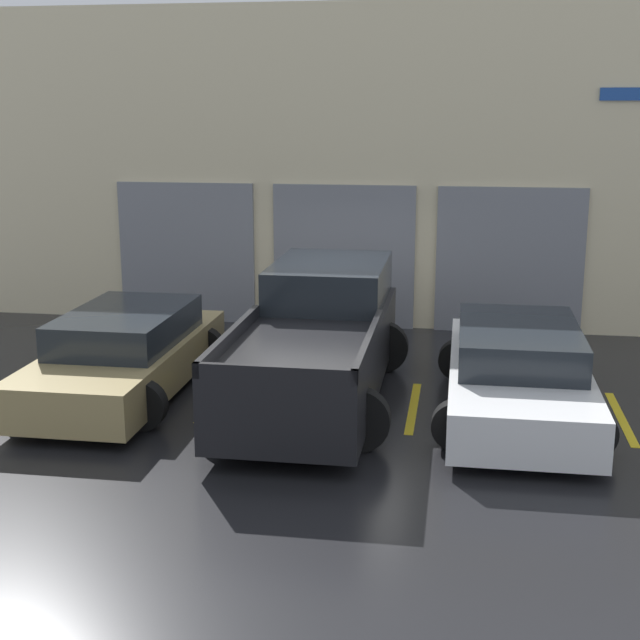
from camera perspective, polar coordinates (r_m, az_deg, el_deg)
name	(u,v)px	position (r m, az deg, el deg)	size (l,w,h in m)	color
ground_plane	(331,370)	(14.38, 0.72, -3.21)	(28.00, 28.00, 0.00)	black
shophouse_building	(357,171)	(17.08, 2.36, 9.50)	(17.26, 0.68, 5.98)	beige
pickup_truck	(318,340)	(12.88, -0.14, -1.32)	(2.46, 5.52, 1.79)	black
sedan_white	(517,372)	(12.57, 12.52, -3.28)	(2.24, 4.76, 1.22)	white
sedan_side	(126,354)	(13.43, -12.34, -2.14)	(2.21, 4.64, 1.23)	#9E8956
parking_stripe_far_left	(38,388)	(14.14, -17.63, -4.16)	(0.12, 2.20, 0.01)	gold
parking_stripe_left	(219,397)	(13.14, -6.48, -4.93)	(0.12, 2.20, 0.01)	gold
parking_stripe_centre	(413,407)	(12.70, 5.99, -5.57)	(0.12, 2.20, 0.01)	gold
parking_stripe_right	(621,418)	(12.88, 18.72, -5.96)	(0.12, 2.20, 0.01)	gold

